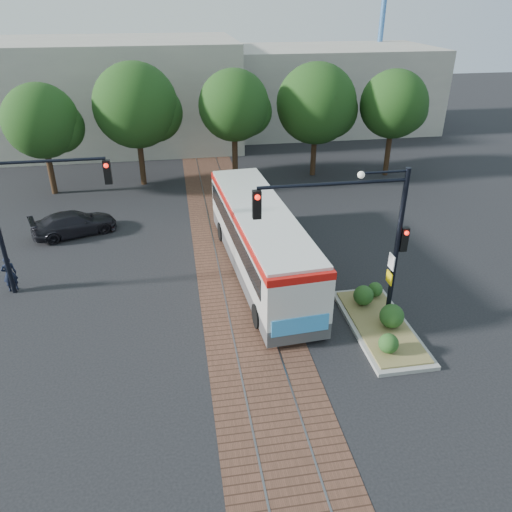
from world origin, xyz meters
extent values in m
plane|color=black|center=(0.00, 0.00, 0.00)|extent=(120.00, 120.00, 0.00)
cube|color=brown|center=(0.00, 4.00, 0.01)|extent=(3.60, 40.00, 0.01)
cube|color=slate|center=(-0.75, 4.00, 0.01)|extent=(0.06, 40.00, 0.01)
cube|color=slate|center=(0.75, 4.00, 0.01)|extent=(0.06, 40.00, 0.01)
cylinder|color=#382314|center=(-10.00, 16.00, 1.43)|extent=(0.36, 0.36, 2.86)
sphere|color=#1D4014|center=(-10.00, 16.00, 4.51)|extent=(4.40, 4.40, 4.40)
cylinder|color=#382314|center=(-4.50, 16.80, 1.56)|extent=(0.36, 0.36, 3.12)
sphere|color=#1D4014|center=(-4.50, 16.80, 5.07)|extent=(5.20, 5.20, 5.20)
cylinder|color=#382314|center=(1.50, 16.00, 1.69)|extent=(0.36, 0.36, 3.39)
sphere|color=#1D4014|center=(1.50, 16.00, 5.04)|extent=(4.40, 4.40, 4.40)
cylinder|color=#382314|center=(7.00, 16.80, 1.43)|extent=(0.36, 0.36, 2.86)
sphere|color=#1D4014|center=(7.00, 16.80, 4.81)|extent=(5.20, 5.20, 5.20)
cylinder|color=#382314|center=(12.00, 16.00, 1.56)|extent=(0.36, 0.36, 3.12)
sphere|color=#1D4014|center=(12.00, 16.00, 4.77)|extent=(4.40, 4.40, 4.40)
cube|color=#ADA899|center=(-8.00, 28.00, 4.00)|extent=(22.00, 12.00, 8.00)
cube|color=#ADA899|center=(12.00, 30.00, 3.50)|extent=(18.00, 10.00, 7.00)
cylinder|color=#3F72B2|center=(18.00, 34.00, 9.00)|extent=(0.50, 0.50, 18.00)
cube|color=#424245|center=(1.08, 4.05, 0.52)|extent=(3.20, 11.53, 0.66)
cube|color=silver|center=(1.08, 4.05, 1.76)|extent=(3.22, 11.54, 1.80)
cube|color=black|center=(1.06, 4.33, 2.04)|extent=(3.19, 10.40, 0.85)
cube|color=red|center=(1.08, 4.05, 2.80)|extent=(3.26, 11.54, 0.28)
cube|color=silver|center=(1.08, 4.05, 2.99)|extent=(3.12, 11.15, 0.13)
cube|color=black|center=(1.49, -1.49, 2.14)|extent=(1.52, 0.23, 0.85)
cube|color=#3796DE|center=(1.50, -1.65, 1.00)|extent=(2.09, 0.21, 0.66)
cube|color=orange|center=(2.38, 3.19, 1.19)|extent=(0.37, 4.26, 1.04)
cylinder|color=black|center=(0.29, -0.11, 0.47)|extent=(0.40, 0.97, 0.95)
cylinder|color=black|center=(2.47, 0.05, 0.47)|extent=(0.40, 0.97, 0.95)
cylinder|color=black|center=(-0.28, 7.56, 0.47)|extent=(0.40, 0.97, 0.95)
cylinder|color=black|center=(1.90, 7.72, 0.47)|extent=(0.40, 0.97, 0.95)
cube|color=gray|center=(4.80, -1.00, 0.07)|extent=(2.20, 5.20, 0.15)
cube|color=olive|center=(4.80, -1.00, 0.19)|extent=(1.90, 4.80, 0.08)
sphere|color=#1E4719|center=(4.40, -2.60, 0.58)|extent=(0.70, 0.70, 0.70)
sphere|color=#1E4719|center=(5.10, -1.20, 0.68)|extent=(0.90, 0.90, 0.90)
sphere|color=#1E4719|center=(4.60, 0.40, 0.63)|extent=(0.80, 0.80, 0.80)
sphere|color=#1E4719|center=(5.30, 0.90, 0.53)|extent=(0.60, 0.60, 0.60)
cylinder|color=black|center=(5.10, -0.80, 3.21)|extent=(0.18, 0.18, 6.00)
cylinder|color=black|center=(2.60, -0.80, 5.81)|extent=(5.00, 0.12, 0.12)
cube|color=black|center=(0.10, -0.80, 5.26)|extent=(0.28, 0.22, 0.95)
sphere|color=#FF190C|center=(0.10, -0.94, 5.56)|extent=(0.18, 0.18, 0.18)
cube|color=black|center=(5.32, -0.80, 3.61)|extent=(0.26, 0.20, 0.90)
sphere|color=#FF190C|center=(5.32, -0.93, 3.92)|extent=(0.16, 0.16, 0.16)
cube|color=white|center=(4.92, -0.92, 2.81)|extent=(0.04, 0.45, 0.55)
cube|color=yellow|center=(4.92, -0.92, 2.17)|extent=(0.04, 0.45, 0.45)
cylinder|color=black|center=(4.30, -0.80, 6.12)|extent=(1.60, 0.08, 0.08)
sphere|color=silver|center=(3.50, -0.80, 6.06)|extent=(0.24, 0.24, 0.24)
cylinder|color=black|center=(-7.25, 4.00, 5.60)|extent=(4.50, 0.12, 0.12)
cube|color=black|center=(-5.00, 4.00, 5.05)|extent=(0.28, 0.22, 0.95)
sphere|color=#FF190C|center=(-5.00, 3.86, 5.35)|extent=(0.18, 0.18, 0.18)
imported|color=black|center=(-9.59, 4.19, 0.80)|extent=(0.69, 0.58, 1.60)
imported|color=black|center=(-7.80, 9.52, 0.61)|extent=(4.56, 3.05, 1.23)
camera|label=1|loc=(-2.37, -15.38, 11.27)|focal=35.00mm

